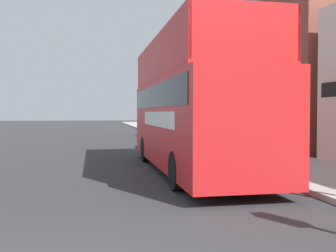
% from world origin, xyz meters
% --- Properties ---
extents(ground_plane, '(144.00, 144.00, 0.00)m').
position_xyz_m(ground_plane, '(0.00, 21.00, 0.00)').
color(ground_plane, '#333335').
extents(sidewalk, '(3.66, 108.00, 0.14)m').
position_xyz_m(sidewalk, '(7.81, 18.00, 0.07)').
color(sidewalk, '#ADAAA3').
rests_on(sidewalk, ground_plane).
extents(brick_terrace_rear, '(6.00, 20.68, 10.75)m').
position_xyz_m(brick_terrace_rear, '(12.64, 21.31, 5.37)').
color(brick_terrace_rear, brown).
rests_on(brick_terrace_rear, ground_plane).
extents(tour_bus, '(2.62, 9.75, 4.30)m').
position_xyz_m(tour_bus, '(4.16, 8.64, 1.91)').
color(tour_bus, red).
rests_on(tour_bus, ground_plane).
extents(parked_car_ahead_of_bus, '(1.96, 4.53, 1.50)m').
position_xyz_m(parked_car_ahead_of_bus, '(4.81, 15.92, 0.71)').
color(parked_car_ahead_of_bus, '#9E9EA3').
rests_on(parked_car_ahead_of_bus, ground_plane).
extents(lamp_post_second, '(0.35, 0.35, 4.85)m').
position_xyz_m(lamp_post_second, '(6.41, 10.64, 3.47)').
color(lamp_post_second, black).
rests_on(lamp_post_second, sidewalk).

